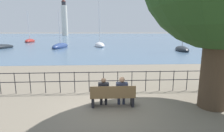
{
  "coord_description": "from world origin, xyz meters",
  "views": [
    {
      "loc": [
        -0.42,
        -6.68,
        2.98
      ],
      "look_at": [
        0.0,
        0.5,
        1.57
      ],
      "focal_mm": 28.0,
      "sensor_mm": 36.0,
      "label": 1
    }
  ],
  "objects_px": {
    "seated_person_right": "(122,90)",
    "sailboat_5": "(221,47)",
    "park_bench": "(113,96)",
    "sailboat_3": "(182,49)",
    "harbor_lighthouse": "(64,19)",
    "sailboat_2": "(30,41)",
    "sailboat_4": "(100,45)",
    "sailboat_1": "(60,46)",
    "seated_person_left": "(104,91)"
  },
  "relations": [
    {
      "from": "sailboat_5",
      "to": "park_bench",
      "type": "bearing_deg",
      "value": -126.62
    },
    {
      "from": "park_bench",
      "to": "sailboat_5",
      "type": "relative_size",
      "value": 0.19
    },
    {
      "from": "sailboat_1",
      "to": "harbor_lighthouse",
      "type": "bearing_deg",
      "value": 107.58
    },
    {
      "from": "harbor_lighthouse",
      "to": "park_bench",
      "type": "bearing_deg",
      "value": -77.82
    },
    {
      "from": "sailboat_3",
      "to": "harbor_lighthouse",
      "type": "height_order",
      "value": "harbor_lighthouse"
    },
    {
      "from": "sailboat_5",
      "to": "seated_person_left",
      "type": "bearing_deg",
      "value": -127.21
    },
    {
      "from": "sailboat_4",
      "to": "harbor_lighthouse",
      "type": "relative_size",
      "value": 0.36
    },
    {
      "from": "sailboat_3",
      "to": "seated_person_right",
      "type": "bearing_deg",
      "value": -109.32
    },
    {
      "from": "park_bench",
      "to": "sailboat_2",
      "type": "height_order",
      "value": "sailboat_2"
    },
    {
      "from": "harbor_lighthouse",
      "to": "sailboat_2",
      "type": "bearing_deg",
      "value": -84.79
    },
    {
      "from": "park_bench",
      "to": "sailboat_4",
      "type": "relative_size",
      "value": 0.18
    },
    {
      "from": "park_bench",
      "to": "sailboat_1",
      "type": "height_order",
      "value": "sailboat_1"
    },
    {
      "from": "seated_person_left",
      "to": "sailboat_5",
      "type": "bearing_deg",
      "value": 47.76
    },
    {
      "from": "sailboat_4",
      "to": "park_bench",
      "type": "bearing_deg",
      "value": -98.37
    },
    {
      "from": "sailboat_4",
      "to": "sailboat_3",
      "type": "bearing_deg",
      "value": -42.62
    },
    {
      "from": "seated_person_right",
      "to": "sailboat_1",
      "type": "bearing_deg",
      "value": 107.77
    },
    {
      "from": "sailboat_2",
      "to": "sailboat_3",
      "type": "height_order",
      "value": "sailboat_3"
    },
    {
      "from": "sailboat_1",
      "to": "sailboat_2",
      "type": "bearing_deg",
      "value": 131.26
    },
    {
      "from": "sailboat_4",
      "to": "harbor_lighthouse",
      "type": "xyz_separation_m",
      "value": [
        -28.69,
        108.16,
        12.66
      ]
    },
    {
      "from": "sailboat_1",
      "to": "sailboat_5",
      "type": "bearing_deg",
      "value": 0.8
    },
    {
      "from": "sailboat_2",
      "to": "sailboat_3",
      "type": "relative_size",
      "value": 0.87
    },
    {
      "from": "sailboat_4",
      "to": "sailboat_5",
      "type": "relative_size",
      "value": 1.06
    },
    {
      "from": "sailboat_3",
      "to": "sailboat_5",
      "type": "relative_size",
      "value": 1.11
    },
    {
      "from": "seated_person_right",
      "to": "sailboat_4",
      "type": "distance_m",
      "value": 28.72
    },
    {
      "from": "seated_person_right",
      "to": "sailboat_4",
      "type": "xyz_separation_m",
      "value": [
        -1.23,
        28.69,
        -0.35
      ]
    },
    {
      "from": "seated_person_left",
      "to": "harbor_lighthouse",
      "type": "distance_m",
      "value": 140.47
    },
    {
      "from": "park_bench",
      "to": "sailboat_4",
      "type": "xyz_separation_m",
      "value": [
        -0.87,
        28.77,
        -0.1
      ]
    },
    {
      "from": "park_bench",
      "to": "harbor_lighthouse",
      "type": "relative_size",
      "value": 0.06
    },
    {
      "from": "seated_person_right",
      "to": "sailboat_3",
      "type": "height_order",
      "value": "sailboat_3"
    },
    {
      "from": "seated_person_right",
      "to": "sailboat_4",
      "type": "bearing_deg",
      "value": 92.46
    },
    {
      "from": "harbor_lighthouse",
      "to": "sailboat_4",
      "type": "bearing_deg",
      "value": -75.14
    },
    {
      "from": "sailboat_3",
      "to": "sailboat_5",
      "type": "distance_m",
      "value": 9.59
    },
    {
      "from": "seated_person_right",
      "to": "sailboat_5",
      "type": "bearing_deg",
      "value": 48.75
    },
    {
      "from": "sailboat_1",
      "to": "sailboat_3",
      "type": "bearing_deg",
      "value": -10.91
    },
    {
      "from": "park_bench",
      "to": "sailboat_3",
      "type": "bearing_deg",
      "value": 58.92
    },
    {
      "from": "sailboat_2",
      "to": "harbor_lighthouse",
      "type": "xyz_separation_m",
      "value": [
        -8.31,
        91.22,
        12.68
      ]
    },
    {
      "from": "park_bench",
      "to": "harbor_lighthouse",
      "type": "xyz_separation_m",
      "value": [
        -29.56,
        136.92,
        12.56
      ]
    },
    {
      "from": "park_bench",
      "to": "sailboat_3",
      "type": "relative_size",
      "value": 0.17
    },
    {
      "from": "park_bench",
      "to": "sailboat_3",
      "type": "xyz_separation_m",
      "value": [
        12.28,
        20.38,
        -0.12
      ]
    },
    {
      "from": "sailboat_2",
      "to": "sailboat_4",
      "type": "relative_size",
      "value": 0.91
    },
    {
      "from": "park_bench",
      "to": "seated_person_right",
      "type": "distance_m",
      "value": 0.45
    },
    {
      "from": "sailboat_5",
      "to": "harbor_lighthouse",
      "type": "height_order",
      "value": "harbor_lighthouse"
    },
    {
      "from": "sailboat_2",
      "to": "sailboat_3",
      "type": "xyz_separation_m",
      "value": [
        33.53,
        -25.32,
        0.0
      ]
    },
    {
      "from": "park_bench",
      "to": "sailboat_4",
      "type": "height_order",
      "value": "sailboat_4"
    },
    {
      "from": "seated_person_left",
      "to": "sailboat_1",
      "type": "height_order",
      "value": "sailboat_1"
    },
    {
      "from": "sailboat_3",
      "to": "sailboat_4",
      "type": "relative_size",
      "value": 1.05
    },
    {
      "from": "sailboat_4",
      "to": "sailboat_5",
      "type": "bearing_deg",
      "value": -22.63
    },
    {
      "from": "seated_person_right",
      "to": "sailboat_3",
      "type": "relative_size",
      "value": 0.12
    },
    {
      "from": "park_bench",
      "to": "sailboat_1",
      "type": "bearing_deg",
      "value": 107.01
    },
    {
      "from": "park_bench",
      "to": "seated_person_left",
      "type": "relative_size",
      "value": 1.51
    }
  ]
}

